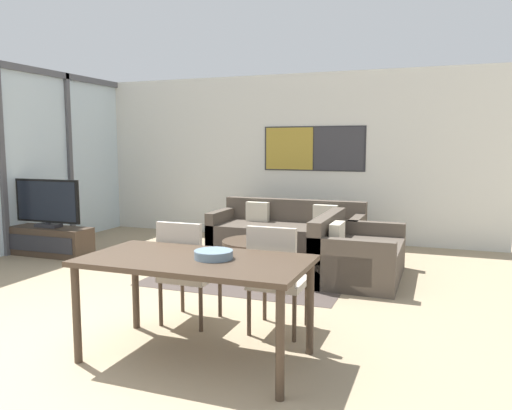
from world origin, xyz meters
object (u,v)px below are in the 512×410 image
Objects in this scene: sofa_side at (353,256)px; fruit_bowl at (214,254)px; television at (47,203)px; dining_chair_centre at (276,274)px; tv_console at (49,241)px; coffee_table at (257,249)px; dining_table at (195,268)px; dining_chair_left at (186,268)px; sofa_main at (288,234)px.

fruit_bowl is at bearing 167.65° from sofa_side.
dining_chair_centre is (4.08, -1.75, -0.24)m from television.
tv_console is 1.49× the size of coffee_table.
television is at bearing 94.00° from sofa_side.
sofa_side is (4.40, 0.31, -0.50)m from television.
dining_table is (-0.73, -2.74, 0.44)m from sofa_side.
television is 3.73m from dining_chair_left.
coffee_table is at bearing 2.06° from tv_console.
dining_chair_centre reaches higher than coffee_table.
sofa_main reaches higher than tv_console.
fruit_bowl is (0.55, -0.58, 0.29)m from dining_chair_left.
dining_chair_centre is at bearing -65.19° from coffee_table.
tv_console is 4.51× the size of fruit_bowl.
sofa_side is 1.56× the size of dining_chair_centre.
dining_table is 1.79× the size of dining_chair_left.
coffee_table is 2.61m from dining_table.
television reaches higher than tv_console.
coffee_table is at bearing -90.00° from sofa_main.
television is 1.27× the size of coffee_table.
tv_console is at bearing 150.87° from dining_chair_left.
tv_console is 0.77× the size of dining_table.
tv_console is at bearing 156.77° from dining_chair_centre.
coffee_table is 0.93× the size of dining_chair_centre.
fruit_bowl is at bearing -76.81° from coffee_table.
sofa_main is at bearing 105.00° from dining_chair_centre.
television is 0.76× the size of sofa_side.
television reaches higher than dining_chair_left.
sofa_main is 1.35m from coffee_table.
dining_chair_centre is (0.83, 0.06, 0.00)m from dining_chair_left.
dining_table is 0.18m from fruit_bowl.
dining_chair_centre is (0.41, 0.68, -0.18)m from dining_table.
television is at bearing 90.00° from tv_console.
fruit_bowl is (3.81, -2.40, 0.05)m from television.
sofa_side is 2.10m from dining_chair_centre.
dining_table reaches higher than sofa_side.
television reaches higher than sofa_main.
dining_table is 5.87× the size of fruit_bowl.
dining_chair_centre reaches higher than tv_console.
coffee_table is at bearing 100.03° from dining_table.
sofa_main is at bearing 45.49° from sofa_side.
dining_table is (3.67, -2.43, -0.07)m from television.
fruit_bowl is (3.81, -2.40, 0.61)m from tv_console.
fruit_bowl reaches higher than tv_console.
dining_chair_left is at bearing -29.14° from television.
coffee_table is at bearing 99.24° from sofa_side.
sofa_side is 1.20m from coffee_table.
sofa_main is 2.56× the size of coffee_table.
sofa_side is (4.40, 0.31, 0.05)m from tv_console.
sofa_side is at bearing 77.65° from fruit_bowl.
sofa_side is 1.68× the size of coffee_table.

